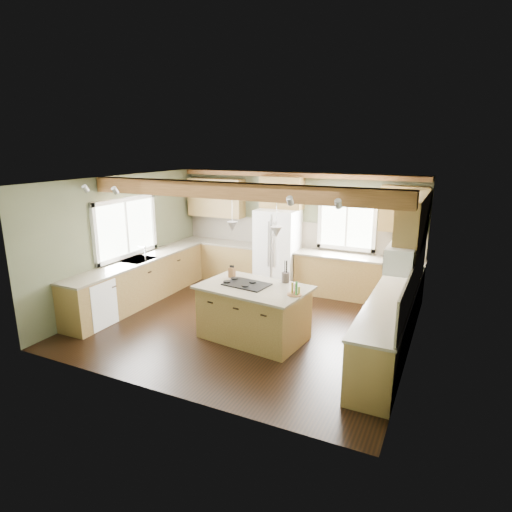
% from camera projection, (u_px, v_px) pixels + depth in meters
% --- Properties ---
extents(floor, '(5.60, 5.60, 0.00)m').
position_uv_depth(floor, '(247.00, 324.00, 7.84)').
color(floor, black).
rests_on(floor, ground).
extents(ceiling, '(5.60, 5.60, 0.00)m').
position_uv_depth(ceiling, '(247.00, 180.00, 7.18)').
color(ceiling, silver).
rests_on(ceiling, wall_back).
extents(wall_back, '(5.60, 0.00, 5.60)m').
position_uv_depth(wall_back, '(296.00, 230.00, 9.69)').
color(wall_back, '#4D523A').
rests_on(wall_back, ground).
extents(wall_left, '(0.00, 5.00, 5.00)m').
position_uv_depth(wall_left, '(124.00, 240.00, 8.68)').
color(wall_left, '#4D523A').
rests_on(wall_left, ground).
extents(wall_right, '(0.00, 5.00, 5.00)m').
position_uv_depth(wall_right, '(415.00, 276.00, 6.35)').
color(wall_right, '#4D523A').
rests_on(wall_right, ground).
extents(ceiling_beam, '(5.55, 0.26, 0.26)m').
position_uv_depth(ceiling_beam, '(233.00, 191.00, 6.80)').
color(ceiling_beam, '#4D2F16').
rests_on(ceiling_beam, ceiling).
extents(soffit_trim, '(5.55, 0.20, 0.10)m').
position_uv_depth(soffit_trim, '(296.00, 175.00, 9.29)').
color(soffit_trim, '#4D2F16').
rests_on(soffit_trim, ceiling).
extents(backsplash_back, '(5.58, 0.03, 0.58)m').
position_uv_depth(backsplash_back, '(296.00, 234.00, 9.70)').
color(backsplash_back, brown).
rests_on(backsplash_back, wall_back).
extents(backsplash_right, '(0.03, 3.70, 0.58)m').
position_uv_depth(backsplash_right, '(414.00, 280.00, 6.42)').
color(backsplash_right, brown).
rests_on(backsplash_right, wall_right).
extents(base_cab_back_left, '(2.02, 0.60, 0.88)m').
position_uv_depth(base_cab_back_left, '(222.00, 261.00, 10.40)').
color(base_cab_back_left, brown).
rests_on(base_cab_back_left, floor).
extents(counter_back_left, '(2.06, 0.64, 0.04)m').
position_uv_depth(counter_back_left, '(222.00, 242.00, 10.28)').
color(counter_back_left, '#50473B').
rests_on(counter_back_left, base_cab_back_left).
extents(base_cab_back_right, '(2.62, 0.60, 0.88)m').
position_uv_depth(base_cab_back_right, '(357.00, 278.00, 9.03)').
color(base_cab_back_right, brown).
rests_on(base_cab_back_right, floor).
extents(counter_back_right, '(2.66, 0.64, 0.04)m').
position_uv_depth(counter_back_right, '(358.00, 257.00, 8.91)').
color(counter_back_right, '#50473B').
rests_on(counter_back_right, base_cab_back_right).
extents(base_cab_left, '(0.60, 3.70, 0.88)m').
position_uv_depth(base_cab_left, '(140.00, 282.00, 8.81)').
color(base_cab_left, brown).
rests_on(base_cab_left, floor).
extents(counter_left, '(0.64, 3.74, 0.04)m').
position_uv_depth(counter_left, '(139.00, 260.00, 8.70)').
color(counter_left, '#50473B').
rests_on(counter_left, base_cab_left).
extents(base_cab_right, '(0.60, 3.70, 0.88)m').
position_uv_depth(base_cab_right, '(390.00, 324.00, 6.73)').
color(base_cab_right, brown).
rests_on(base_cab_right, floor).
extents(counter_right, '(0.64, 3.74, 0.04)m').
position_uv_depth(counter_right, '(393.00, 297.00, 6.62)').
color(counter_right, '#50473B').
rests_on(counter_right, base_cab_right).
extents(upper_cab_back_left, '(1.40, 0.35, 0.90)m').
position_uv_depth(upper_cab_back_left, '(216.00, 198.00, 10.20)').
color(upper_cab_back_left, brown).
rests_on(upper_cab_back_left, wall_back).
extents(upper_cab_over_fridge, '(0.96, 0.35, 0.70)m').
position_uv_depth(upper_cab_over_fridge, '(282.00, 193.00, 9.45)').
color(upper_cab_over_fridge, brown).
rests_on(upper_cab_over_fridge, wall_back).
extents(upper_cab_right, '(0.35, 2.20, 0.90)m').
position_uv_depth(upper_cab_right, '(414.00, 222.00, 7.04)').
color(upper_cab_right, brown).
rests_on(upper_cab_right, wall_right).
extents(upper_cab_back_corner, '(0.90, 0.35, 0.90)m').
position_uv_depth(upper_cab_back_corner, '(404.00, 209.00, 8.42)').
color(upper_cab_back_corner, brown).
rests_on(upper_cab_back_corner, wall_back).
extents(window_left, '(0.04, 1.60, 1.05)m').
position_uv_depth(window_left, '(125.00, 228.00, 8.65)').
color(window_left, white).
rests_on(window_left, wall_left).
extents(window_back, '(1.10, 0.04, 1.00)m').
position_uv_depth(window_back, '(347.00, 223.00, 9.13)').
color(window_back, white).
rests_on(window_back, wall_back).
extents(sink, '(0.50, 0.65, 0.03)m').
position_uv_depth(sink, '(139.00, 260.00, 8.70)').
color(sink, '#262628').
rests_on(sink, counter_left).
extents(faucet, '(0.02, 0.02, 0.28)m').
position_uv_depth(faucet, '(145.00, 254.00, 8.58)').
color(faucet, '#B2B2B7').
rests_on(faucet, sink).
extents(dishwasher, '(0.60, 0.60, 0.84)m').
position_uv_depth(dishwasher, '(92.00, 303.00, 7.68)').
color(dishwasher, white).
rests_on(dishwasher, floor).
extents(oven, '(0.60, 0.72, 0.84)m').
position_uv_depth(oven, '(374.00, 361.00, 5.61)').
color(oven, white).
rests_on(oven, floor).
extents(microwave, '(0.40, 0.70, 0.38)m').
position_uv_depth(microwave, '(401.00, 258.00, 6.33)').
color(microwave, white).
rests_on(microwave, wall_right).
extents(pendant_left, '(0.18, 0.18, 0.16)m').
position_uv_depth(pendant_left, '(232.00, 226.00, 7.02)').
color(pendant_left, '#B2B2B7').
rests_on(pendant_left, ceiling).
extents(pendant_right, '(0.18, 0.18, 0.16)m').
position_uv_depth(pendant_right, '(276.00, 232.00, 6.58)').
color(pendant_right, '#B2B2B7').
rests_on(pendant_right, ceiling).
extents(refrigerator, '(0.90, 0.74, 1.80)m').
position_uv_depth(refrigerator, '(278.00, 249.00, 9.59)').
color(refrigerator, white).
rests_on(refrigerator, floor).
extents(island, '(1.78, 1.21, 0.88)m').
position_uv_depth(island, '(254.00, 313.00, 7.17)').
color(island, brown).
rests_on(island, floor).
extents(island_top, '(1.90, 1.34, 0.04)m').
position_uv_depth(island_top, '(254.00, 287.00, 7.05)').
color(island_top, '#50473B').
rests_on(island_top, island).
extents(cooktop, '(0.78, 0.57, 0.02)m').
position_uv_depth(cooktop, '(247.00, 284.00, 7.11)').
color(cooktop, black).
rests_on(cooktop, island_top).
extents(knife_block, '(0.12, 0.10, 0.18)m').
position_uv_depth(knife_block, '(232.00, 273.00, 7.49)').
color(knife_block, brown).
rests_on(knife_block, island_top).
extents(utensil_crock, '(0.14, 0.14, 0.17)m').
position_uv_depth(utensil_crock, '(285.00, 277.00, 7.22)').
color(utensil_crock, '#403733').
rests_on(utensil_crock, island_top).
extents(bottle_tray, '(0.23, 0.23, 0.21)m').
position_uv_depth(bottle_tray, '(295.00, 288.00, 6.62)').
color(bottle_tray, brown).
rests_on(bottle_tray, island_top).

